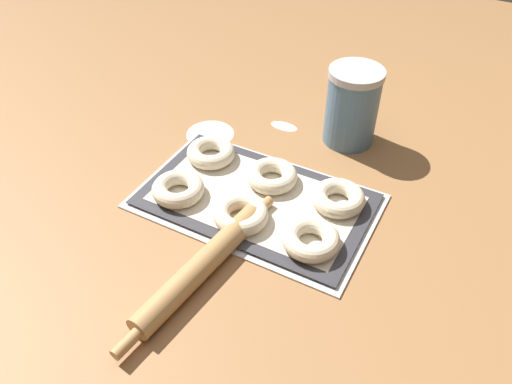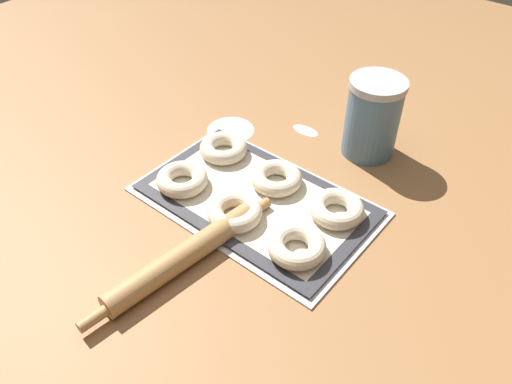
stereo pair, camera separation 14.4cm
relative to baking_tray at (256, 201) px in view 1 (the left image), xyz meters
The scene contains 13 objects.
ground_plane 0.01m from the baking_tray, 67.23° to the right, with size 2.80×2.80×0.00m, color olive.
baking_tray is the anchor object (origin of this frame).
baking_mat 0.01m from the baking_tray, 90.00° to the left, with size 0.45×0.27×0.00m.
bagel_front_left 0.16m from the baking_tray, 155.19° to the right, with size 0.11×0.11×0.03m.
bagel_front_center 0.07m from the baking_tray, 86.53° to the right, with size 0.11×0.11×0.03m.
bagel_front_right 0.16m from the baking_tray, 24.11° to the right, with size 0.11×0.11×0.03m.
bagel_back_left 0.17m from the baking_tray, 155.46° to the left, with size 0.11×0.11×0.03m.
bagel_back_center 0.06m from the baking_tray, 89.32° to the left, with size 0.11×0.11×0.03m.
bagel_back_right 0.17m from the baking_tray, 22.00° to the left, with size 0.11×0.11×0.03m.
flour_canister 0.32m from the baking_tray, 73.71° to the left, with size 0.12×0.12×0.18m.
rolling_pin 0.21m from the baking_tray, 87.51° to the right, with size 0.08×0.41×0.04m.
flour_patch_near 0.27m from the baking_tray, 142.86° to the left, with size 0.11×0.11×0.00m.
flour_patch_far 0.28m from the baking_tray, 104.14° to the left, with size 0.07×0.04×0.00m.
Camera 1 is at (0.35, -0.65, 0.69)m, focal length 35.00 mm.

